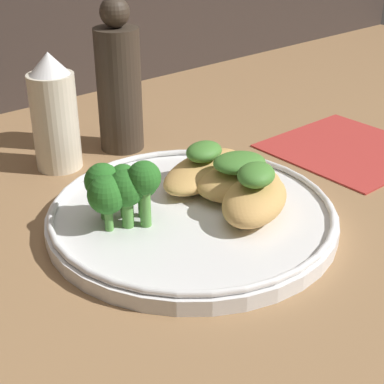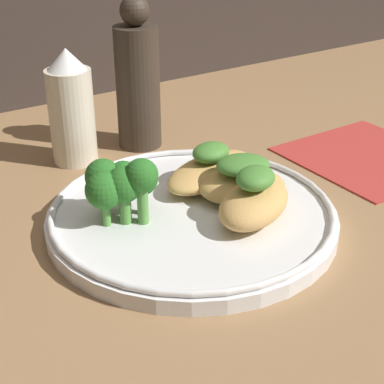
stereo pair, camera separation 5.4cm
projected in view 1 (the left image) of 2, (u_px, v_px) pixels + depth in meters
The scene contains 9 objects.
ground_plane at pixel (192, 228), 55.64cm from camera, with size 180.00×180.00×1.00cm, color #936D47.
plate at pixel (192, 215), 54.94cm from camera, with size 27.03×27.03×2.00cm.
grilled_meat_front at pixel (255, 196), 53.22cm from camera, with size 10.86×9.22×5.05cm.
grilled_meat_middle at pixel (239, 180), 56.48cm from camera, with size 10.25×9.15×4.47cm.
grilled_meat_back at pixel (204, 168), 59.42cm from camera, with size 12.66×8.52×4.27cm.
broccoli_bunch at pixel (123, 186), 51.22cm from camera, with size 6.92×6.55×6.23cm.
sauce_bottle at pixel (54, 114), 63.76cm from camera, with size 5.07×5.07×13.07cm.
pepper_grinder at pixel (119, 84), 67.82cm from camera, with size 5.19×5.19×17.71cm.
napkin at pixel (348, 148), 70.74cm from camera, with size 16.66×16.66×0.40cm.
Camera 1 is at (-30.72, -36.40, 28.46)cm, focal length 55.00 mm.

